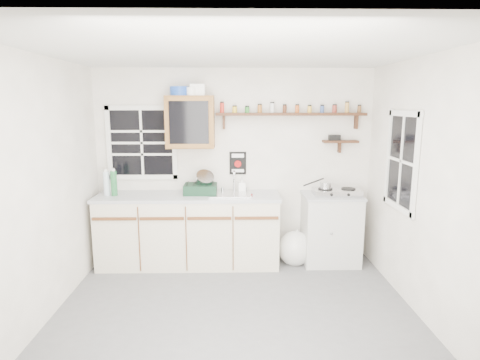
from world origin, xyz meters
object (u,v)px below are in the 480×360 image
object	(u,v)px
upper_cabinet	(190,122)
hotplate	(337,192)
right_cabinet	(330,228)
dish_rack	(202,186)
spice_shelf	(290,113)
main_cabinet	(189,230)

from	to	relation	value
upper_cabinet	hotplate	world-z (taller)	upper_cabinet
right_cabinet	dish_rack	distance (m)	1.76
spice_shelf	hotplate	size ratio (longest dim) A/B	3.19
dish_rack	hotplate	xyz separation A→B (m)	(1.72, -0.05, -0.07)
upper_cabinet	main_cabinet	bearing A→B (deg)	-103.68
hotplate	right_cabinet	bearing A→B (deg)	161.63
main_cabinet	upper_cabinet	world-z (taller)	upper_cabinet
main_cabinet	spice_shelf	xyz separation A→B (m)	(1.30, 0.21, 1.47)
upper_cabinet	hotplate	distance (m)	2.06
main_cabinet	right_cabinet	world-z (taller)	main_cabinet
main_cabinet	spice_shelf	distance (m)	1.98
dish_rack	hotplate	distance (m)	1.72
right_cabinet	upper_cabinet	world-z (taller)	upper_cabinet
spice_shelf	hotplate	xyz separation A→B (m)	(0.59, -0.21, -0.98)
main_cabinet	right_cabinet	bearing A→B (deg)	0.79
upper_cabinet	dish_rack	bearing A→B (deg)	-31.86
right_cabinet	spice_shelf	bearing A→B (deg)	160.57
upper_cabinet	dish_rack	xyz separation A→B (m)	(0.14, -0.08, -0.81)
main_cabinet	hotplate	size ratio (longest dim) A/B	3.86
spice_shelf	hotplate	distance (m)	1.16
upper_cabinet	hotplate	size ratio (longest dim) A/B	1.09
right_cabinet	hotplate	xyz separation A→B (m)	(0.06, -0.02, 0.49)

